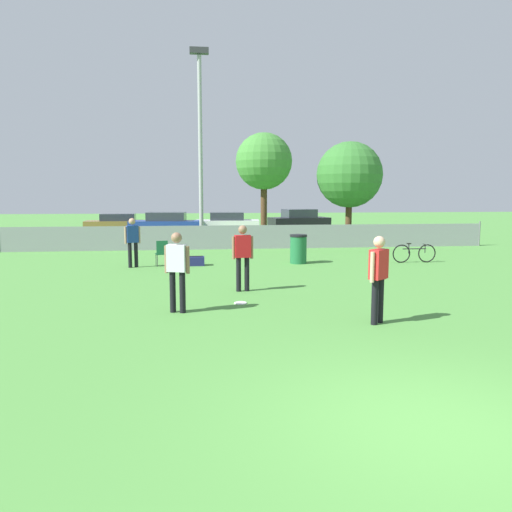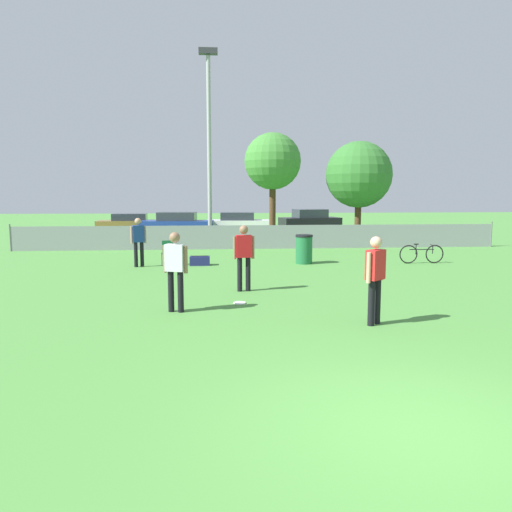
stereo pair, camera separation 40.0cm
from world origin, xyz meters
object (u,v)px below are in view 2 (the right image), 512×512
object	(u,v)px
gear_bag_sideline	(200,261)
parked_car_blue	(177,224)
tree_near_pole	(273,162)
bicycle_sideline	(422,254)
player_defender_red	(244,253)
parked_car_tan	(130,223)
frisbee_disc	(240,303)
parked_car_white	(238,223)
parked_car_dark	(310,221)
player_thrower_red	(375,273)
player_receiver_white	(175,266)
spectator_in_blue	(138,239)
light_pole	(209,133)
tree_far_right	(359,175)
folding_chair_sideline	(167,251)
trash_bin	(304,249)

from	to	relation	value
gear_bag_sideline	parked_car_blue	world-z (taller)	parked_car_blue
tree_near_pole	bicycle_sideline	world-z (taller)	tree_near_pole
player_defender_red	parked_car_tan	xyz separation A→B (m)	(-6.21, 20.38, -0.40)
bicycle_sideline	parked_car_tan	distance (m)	20.43
bicycle_sideline	gear_bag_sideline	world-z (taller)	bicycle_sideline
frisbee_disc	parked_car_white	distance (m)	20.46
player_defender_red	parked_car_dark	size ratio (longest dim) A/B	0.41
player_thrower_red	player_receiver_white	size ratio (longest dim) A/B	1.00
tree_near_pole	spectator_in_blue	size ratio (longest dim) A/B	3.24
tree_near_pole	bicycle_sideline	distance (m)	9.49
light_pole	parked_car_white	bearing A→B (deg)	76.29
bicycle_sideline	player_thrower_red	bearing A→B (deg)	-118.17
player_thrower_red	gear_bag_sideline	bearing A→B (deg)	72.58
light_pole	spectator_in_blue	size ratio (longest dim) A/B	5.48
tree_far_right	tree_near_pole	bearing A→B (deg)	175.53
parked_car_blue	spectator_in_blue	bearing A→B (deg)	-86.53
bicycle_sideline	player_defender_red	bearing A→B (deg)	-145.24
player_thrower_red	gear_bag_sideline	world-z (taller)	player_thrower_red
light_pole	parked_car_tan	xyz separation A→B (m)	(-5.28, 8.51, -4.86)
tree_near_pole	parked_car_white	size ratio (longest dim) A/B	1.33
parked_car_dark	parked_car_white	bearing A→B (deg)	-174.92
player_defender_red	gear_bag_sideline	size ratio (longest dim) A/B	2.45
bicycle_sideline	parked_car_white	world-z (taller)	parked_car_white
spectator_in_blue	parked_car_white	size ratio (longest dim) A/B	0.41
parked_car_tan	parked_car_blue	world-z (taller)	parked_car_blue
light_pole	gear_bag_sideline	world-z (taller)	light_pole
gear_bag_sideline	parked_car_dark	world-z (taller)	parked_car_dark
spectator_in_blue	parked_car_white	world-z (taller)	spectator_in_blue
player_defender_red	parked_car_white	xyz separation A→B (m)	(0.80, 18.95, -0.35)
tree_near_pole	player_receiver_white	xyz separation A→B (m)	(-3.83, -14.24, -3.09)
spectator_in_blue	folding_chair_sideline	world-z (taller)	spectator_in_blue
trash_bin	gear_bag_sideline	distance (m)	3.83
trash_bin	frisbee_disc	bearing A→B (deg)	-112.82
spectator_in_blue	gear_bag_sideline	distance (m)	2.28
spectator_in_blue	trash_bin	size ratio (longest dim) A/B	1.61
bicycle_sideline	parked_car_tan	xyz separation A→B (m)	(-13.07, 15.70, 0.27)
tree_near_pole	player_defender_red	distance (m)	12.63
tree_far_right	parked_car_blue	world-z (taller)	tree_far_right
player_receiver_white	gear_bag_sideline	xyz separation A→B (m)	(0.34, 7.09, -0.86)
parked_car_blue	tree_near_pole	bearing A→B (deg)	-44.45
frisbee_disc	light_pole	bearing A→B (deg)	93.14
player_thrower_red	parked_car_tan	size ratio (longest dim) A/B	0.41
trash_bin	parked_car_white	bearing A→B (deg)	97.07
light_pole	parked_car_dark	distance (m)	11.80
player_thrower_red	player_receiver_white	xyz separation A→B (m)	(-3.96, 1.41, 0.00)
trash_bin	parked_car_dark	xyz separation A→B (m)	(3.23, 15.34, 0.18)
tree_far_right	player_defender_red	xyz separation A→B (m)	(-6.51, -11.71, -2.46)
folding_chair_sideline	player_receiver_white	bearing A→B (deg)	84.29
parked_car_tan	folding_chair_sideline	bearing A→B (deg)	-78.80
gear_bag_sideline	tree_far_right	bearing A→B (deg)	41.16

